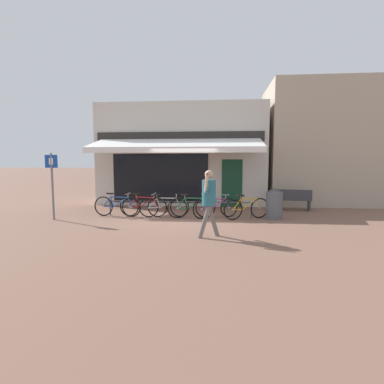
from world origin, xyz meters
name	(u,v)px	position (x,y,z in m)	size (l,w,h in m)	color
ground_plane	(181,219)	(0.00, 0.00, 0.00)	(160.00, 160.00, 0.00)	brown
shop_front	(183,155)	(-0.45, 4.47, 2.33)	(7.83, 4.99, 4.66)	beige
neighbour_building	(321,145)	(6.29, 5.00, 2.82)	(5.26, 4.00, 5.63)	tan
bike_rack_rail	(179,203)	(-0.10, 0.40, 0.49)	(5.30, 0.04, 0.57)	#47494F
bicycle_blue	(117,206)	(-2.38, 0.26, 0.39)	(1.81, 0.52, 0.87)	black
bicycle_red	(143,206)	(-1.42, 0.26, 0.39)	(1.79, 0.52, 0.88)	black
bicycle_silver	(164,207)	(-0.64, 0.29, 0.38)	(1.80, 0.55, 0.84)	black
bicycle_green	(191,207)	(0.35, 0.20, 0.39)	(1.71, 0.52, 0.86)	black
bicycle_purple	(215,208)	(1.21, 0.29, 0.37)	(1.62, 0.92, 0.85)	black
bicycle_orange	(247,208)	(2.30, 0.15, 0.39)	(1.65, 0.82, 0.87)	black
pedestrian_adult	(209,196)	(1.07, -2.44, 1.10)	(0.59, 0.65, 1.80)	slate
litter_bin	(274,204)	(3.26, 0.29, 0.54)	(0.58, 0.58, 1.07)	#515459
parking_sign	(52,179)	(-4.37, -0.54, 1.41)	(0.44, 0.07, 2.30)	slate
park_bench	(291,199)	(4.28, 2.23, 0.46)	(1.64, 0.65, 0.87)	#38383D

